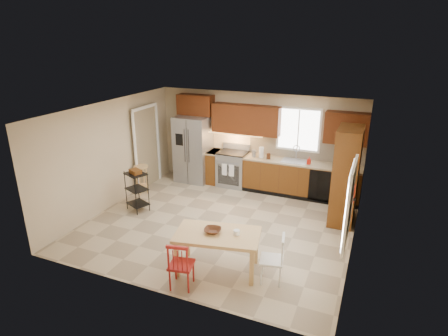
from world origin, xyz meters
The scene contains 33 objects.
floor centered at (0.00, 0.00, 0.00)m, with size 5.50×5.50×0.00m, color tan.
ceiling centered at (0.00, 0.00, 2.50)m, with size 5.50×5.00×0.02m, color silver.
wall_back centered at (0.00, 2.50, 1.25)m, with size 5.50×0.02×2.50m, color #CCB793.
wall_front centered at (0.00, -2.50, 1.25)m, with size 5.50×0.02×2.50m, color #CCB793.
wall_left centered at (-2.75, 0.00, 1.25)m, with size 0.02×5.00×2.50m, color #CCB793.
wall_right centered at (2.75, 0.00, 1.25)m, with size 0.02×5.00×2.50m, color #CCB793.
refrigerator centered at (-1.70, 2.12, 0.91)m, with size 0.92×0.75×1.82m, color gray.
range_stove centered at (-0.55, 2.19, 0.46)m, with size 0.76×0.63×0.92m, color gray.
base_cabinet_narrow centered at (-1.10, 2.20, 0.45)m, with size 0.30×0.60×0.90m, color #603411.
base_cabinet_run centered at (1.29, 2.20, 0.45)m, with size 2.92×0.60×0.90m, color #603411.
dishwasher centered at (1.85, 1.91, 0.45)m, with size 0.60×0.02×0.78m, color black.
backsplash centered at (1.29, 2.48, 1.18)m, with size 2.92×0.03×0.55m, color beige.
upper_over_fridge centered at (-1.70, 2.33, 2.10)m, with size 1.00×0.35×0.55m, color #58260E.
upper_left_block centered at (-0.25, 2.33, 1.83)m, with size 1.80×0.35×0.75m, color #58260E.
upper_right_block centered at (2.25, 2.33, 1.83)m, with size 1.00×0.35×0.75m, color #58260E.
window_back centered at (1.10, 2.48, 1.65)m, with size 1.12×0.04×1.12m, color white.
sink centered at (1.10, 2.20, 0.86)m, with size 0.62×0.46×0.16m, color gray.
undercab_glow centered at (-0.55, 2.30, 1.43)m, with size 1.60×0.30×0.01m, color #FFBF66.
soap_bottle centered at (1.48, 2.10, 1.00)m, with size 0.09×0.09×0.19m, color red.
paper_towel centered at (0.25, 2.15, 1.04)m, with size 0.12×0.12×0.28m, color white.
canister_steel centered at (0.05, 2.15, 0.99)m, with size 0.11×0.11×0.18m, color gray.
canister_wood centered at (0.45, 2.12, 0.97)m, with size 0.10×0.10×0.14m, color #4D2714.
pantry centered at (2.43, 1.20, 1.05)m, with size 0.50×0.95×2.10m, color #603411.
fire_extinguisher centered at (2.63, 0.15, 1.10)m, with size 0.12×0.12×0.36m, color red.
window_right centered at (2.68, -1.15, 1.45)m, with size 0.04×1.02×1.32m, color white.
doorway centered at (-2.67, 1.30, 1.05)m, with size 0.04×0.95×2.10m, color #8C7A59.
dining_table centered at (0.64, -1.55, 0.35)m, with size 1.43×0.80×0.70m, color #DDB46E, non-canonical shape.
chair_red centered at (0.29, -2.20, 0.42)m, with size 0.39×0.39×0.84m, color #A21C19, non-canonical shape.
chair_white centered at (1.59, -1.50, 0.42)m, with size 0.39×0.39×0.84m, color white, non-canonical shape.
table_bowl centered at (0.56, -1.55, 0.71)m, with size 0.29×0.29×0.07m, color #4D2714.
table_jar centered at (0.96, -1.46, 0.73)m, with size 0.10×0.10×0.11m, color white.
bar_stool centered at (-2.50, 0.75, 0.38)m, with size 0.36×0.36×0.75m, color #DDB46E, non-canonical shape.
utility_cart centered at (-2.03, -0.11, 0.48)m, with size 0.48×0.37×0.95m, color black, non-canonical shape.
Camera 1 is at (2.92, -6.67, 3.90)m, focal length 30.00 mm.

